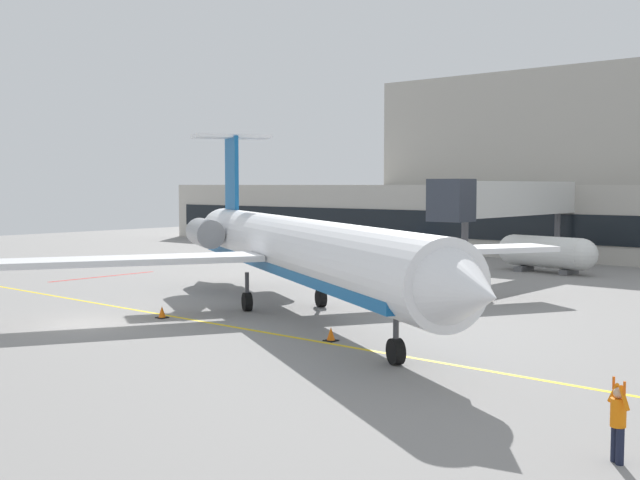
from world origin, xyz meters
The scene contains 12 objects.
ground centered at (0.00, 0.00, -0.05)m, with size 120.00×120.00×0.11m.
terminal_building centered at (-4.43, 47.57, 5.86)m, with size 72.90×14.31×16.15m.
jet_bridge_west centered at (4.29, 30.33, 5.04)m, with size 2.40×17.91×6.43m.
regional_jet centered at (4.65, 8.16, 3.06)m, with size 32.21×27.07×9.11m.
baggage_tug centered at (-8.81, 28.18, 1.04)m, with size 3.42×3.66×2.33m.
pushback_tractor centered at (-15.05, 29.66, 1.01)m, with size 3.58×2.65×2.25m.
fuel_tank centered at (6.36, 32.20, 1.41)m, with size 7.56×2.97×2.52m.
marshaller centered at (24.14, -2.19, 0.94)m, with size 0.70×0.60×1.87m.
safety_cone_alpha centered at (2.78, 17.75, 0.25)m, with size 0.47×0.47×0.55m.
safety_cone_bravo centered at (1.43, 3.03, 0.25)m, with size 0.47×0.47×0.55m.
safety_cone_charlie centered at (8.67, 11.72, 0.25)m, with size 0.47×0.47×0.55m.
safety_cone_delta centered at (10.67, 4.04, 0.25)m, with size 0.47×0.47×0.55m.
Camera 1 is at (30.33, -19.20, 6.08)m, focal length 44.45 mm.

